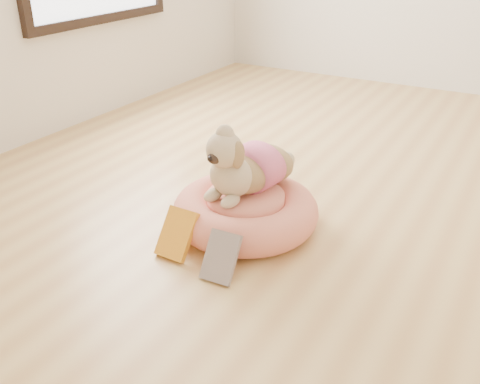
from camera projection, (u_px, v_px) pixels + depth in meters
The scene contains 5 objects.
floor at pixel (346, 191), 2.80m from camera, with size 4.50×4.50×0.00m, color tan.
pet_bed at pixel (245, 211), 2.43m from camera, with size 0.66×0.66×0.17m.
dog at pixel (245, 154), 2.34m from camera, with size 0.33×0.49×0.36m, color brown, non-canonical shape.
book_yellow at pixel (177, 234), 2.22m from camera, with size 0.14×0.03×0.21m, color yellow.
book_white at pixel (221, 257), 2.08m from camera, with size 0.13×0.02×0.20m, color white.
Camera 1 is at (0.77, -2.45, 1.24)m, focal length 40.00 mm.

